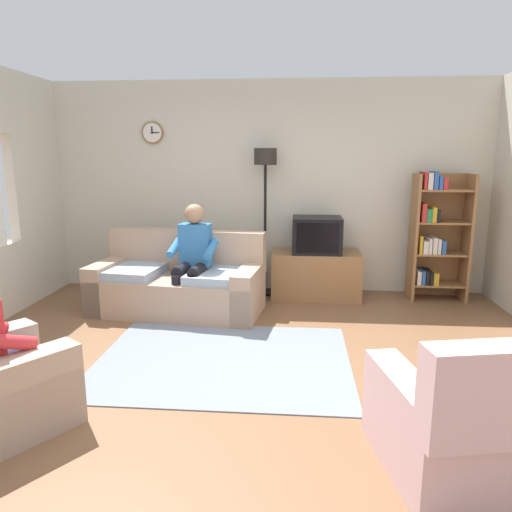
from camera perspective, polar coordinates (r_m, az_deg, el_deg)
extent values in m
plane|color=brown|center=(4.02, -0.82, -14.02)|extent=(12.00, 12.00, 0.00)
cube|color=beige|center=(6.28, 1.55, 8.22)|extent=(6.20, 0.12, 2.70)
cylinder|color=olive|center=(6.46, -12.33, 14.28)|extent=(0.28, 0.03, 0.28)
cylinder|color=white|center=(6.44, -12.37, 14.28)|extent=(0.24, 0.01, 0.24)
cube|color=black|center=(6.44, -12.40, 14.55)|extent=(0.02, 0.01, 0.09)
cube|color=black|center=(6.42, -12.04, 14.31)|extent=(0.11, 0.01, 0.01)
cube|color=beige|center=(6.55, -24.85, 7.73)|extent=(0.12, 1.10, 1.20)
cube|color=tan|center=(5.50, -9.48, -4.59)|extent=(1.99, 1.07, 0.42)
cube|color=tan|center=(5.72, -8.33, 0.74)|extent=(1.91, 0.43, 0.48)
cube|color=tan|center=(5.24, -0.88, -4.46)|extent=(0.32, 0.86, 0.56)
cube|color=tan|center=(5.83, -17.23, -3.29)|extent=(0.32, 0.86, 0.56)
cube|color=#9EADBC|center=(5.22, -4.65, -2.38)|extent=(0.68, 0.75, 0.10)
cube|color=#9EADBC|center=(5.59, -14.54, -1.78)|extent=(0.68, 0.75, 0.10)
cube|color=olive|center=(6.03, 7.18, -2.21)|extent=(1.10, 0.56, 0.58)
cube|color=black|center=(6.28, 7.09, -1.37)|extent=(1.10, 0.04, 0.03)
cube|color=black|center=(5.91, 7.31, 2.55)|extent=(0.60, 0.48, 0.44)
cube|color=black|center=(5.67, 7.42, 2.14)|extent=(0.50, 0.01, 0.36)
cube|color=olive|center=(6.15, 18.36, 2.14)|extent=(0.04, 0.36, 1.55)
cube|color=olive|center=(6.33, 24.00, 1.97)|extent=(0.04, 0.36, 1.55)
cube|color=olive|center=(6.39, 20.80, 2.32)|extent=(0.64, 0.02, 1.55)
cube|color=olive|center=(6.35, 20.82, -3.11)|extent=(0.60, 0.34, 0.02)
cube|color=silver|center=(6.24, 18.76, -2.30)|extent=(0.05, 0.28, 0.17)
cube|color=#2D59A5|center=(6.26, 19.23, -2.29)|extent=(0.04, 0.28, 0.17)
cube|color=black|center=(6.27, 19.63, -2.29)|extent=(0.04, 0.28, 0.17)
cube|color=black|center=(6.28, 20.06, -2.33)|extent=(0.04, 0.28, 0.16)
cube|color=gold|center=(6.30, 20.55, -2.41)|extent=(0.06, 0.28, 0.15)
cube|color=olive|center=(6.27, 21.09, 0.31)|extent=(0.60, 0.34, 0.02)
cube|color=gold|center=(6.16, 18.96, 1.43)|extent=(0.03, 0.28, 0.22)
cube|color=silver|center=(6.18, 19.45, 1.13)|extent=(0.06, 0.28, 0.16)
cube|color=silver|center=(6.19, 19.93, 1.26)|extent=(0.04, 0.28, 0.19)
cube|color=silver|center=(6.20, 20.43, 1.30)|extent=(0.05, 0.28, 0.20)
cube|color=silver|center=(6.22, 20.89, 1.22)|extent=(0.04, 0.28, 0.18)
cube|color=#2D59A5|center=(6.23, 21.34, 1.12)|extent=(0.05, 0.28, 0.17)
cube|color=olive|center=(6.20, 21.36, 3.82)|extent=(0.60, 0.34, 0.02)
cube|color=red|center=(6.11, 19.30, 5.00)|extent=(0.05, 0.28, 0.22)
cube|color=#267F4C|center=(6.13, 19.84, 4.70)|extent=(0.06, 0.28, 0.16)
cube|color=gold|center=(6.14, 20.37, 4.77)|extent=(0.05, 0.28, 0.18)
cube|color=black|center=(6.15, 20.79, 4.63)|extent=(0.04, 0.28, 0.15)
cube|color=olive|center=(6.17, 21.63, 7.38)|extent=(0.60, 0.34, 0.02)
cube|color=red|center=(6.07, 19.46, 8.56)|extent=(0.03, 0.28, 0.20)
cube|color=silver|center=(6.09, 19.96, 8.49)|extent=(0.06, 0.28, 0.19)
cube|color=#2D59A5|center=(6.10, 20.55, 8.53)|extent=(0.05, 0.28, 0.21)
cube|color=#2D59A5|center=(6.12, 21.04, 8.26)|extent=(0.04, 0.28, 0.16)
cube|color=red|center=(6.14, 21.52, 8.14)|extent=(0.05, 0.28, 0.14)
cylinder|color=black|center=(6.21, 1.07, -4.35)|extent=(0.28, 0.28, 0.03)
cylinder|color=black|center=(6.03, 1.10, 3.28)|extent=(0.04, 0.04, 1.70)
cylinder|color=black|center=(5.96, 1.14, 11.87)|extent=(0.28, 0.28, 0.20)
cube|color=tan|center=(3.38, -26.77, -15.39)|extent=(0.62, 0.77, 0.56)
cube|color=beige|center=(3.11, 22.77, -19.18)|extent=(0.95, 0.98, 0.40)
cube|color=beige|center=(2.63, 27.59, -14.51)|extent=(0.82, 0.33, 0.50)
cube|color=beige|center=(2.97, 17.35, -18.64)|extent=(0.35, 0.82, 0.56)
cube|color=beige|center=(3.24, 27.56, -16.76)|extent=(0.35, 0.82, 0.56)
cube|color=slate|center=(4.27, -3.92, -12.37)|extent=(2.20, 1.70, 0.01)
cube|color=#3372B2|center=(5.36, -7.28, 1.33)|extent=(0.36, 0.24, 0.48)
sphere|color=#A37A5B|center=(5.30, -7.41, 5.03)|extent=(0.22, 0.22, 0.22)
cylinder|color=black|center=(5.21, -6.95, -1.68)|extent=(0.18, 0.39, 0.13)
cylinder|color=black|center=(5.27, -8.81, -1.58)|extent=(0.18, 0.39, 0.13)
cylinder|color=black|center=(5.11, -7.56, -5.23)|extent=(0.12, 0.12, 0.52)
cylinder|color=black|center=(5.17, -9.45, -5.08)|extent=(0.12, 0.12, 0.52)
cylinder|color=#3372B2|center=(5.21, -5.45, 0.83)|extent=(0.13, 0.34, 0.20)
cylinder|color=#3372B2|center=(5.35, -9.75, 1.00)|extent=(0.13, 0.34, 0.20)
cylinder|color=#2D334C|center=(3.70, -27.74, -10.75)|extent=(0.32, 0.39, 0.13)
cylinder|color=#2D334C|center=(3.55, -26.59, -11.62)|extent=(0.32, 0.39, 0.13)
cylinder|color=#2D334C|center=(3.85, -24.76, -13.13)|extent=(0.15, 0.15, 0.40)
cylinder|color=#2D334C|center=(3.70, -23.51, -14.05)|extent=(0.15, 0.15, 0.40)
cylinder|color=red|center=(3.33, -27.52, -9.15)|extent=(0.26, 0.32, 0.20)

